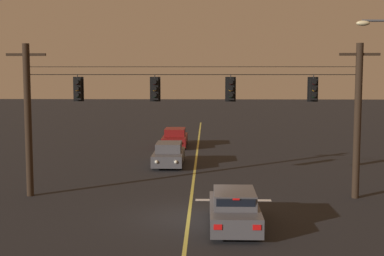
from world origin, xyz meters
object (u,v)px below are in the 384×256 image
Objects in this scene: traffic_light_leftmost at (78,89)px; car_oncoming_trailing at (175,138)px; traffic_light_centre at (231,89)px; car_oncoming_lead at (169,155)px; car_waiting_near_lane at (234,210)px; traffic_light_left_inner at (155,89)px; traffic_light_right_inner at (313,89)px.

traffic_light_leftmost reaches higher than car_oncoming_trailing.
traffic_light_centre reaches higher than car_oncoming_lead.
traffic_light_left_inner is at bearing 125.59° from car_waiting_near_lane.
traffic_light_centre reaches higher than car_oncoming_trailing.
traffic_light_centre is at bearing -78.05° from car_oncoming_trailing.
traffic_light_centre is at bearing -67.92° from car_oncoming_lead.
traffic_light_centre and traffic_light_right_inner have the same top height.
traffic_light_leftmost is 10.64m from traffic_light_right_inner.
traffic_light_left_inner is 7.13m from traffic_light_right_inner.
traffic_light_leftmost is at bearing 180.00° from traffic_light_left_inner.
traffic_light_centre is 6.39m from car_waiting_near_lane.
traffic_light_right_inner is (7.13, 0.00, 0.00)m from traffic_light_left_inner.
car_waiting_near_lane is at bearing -75.61° from car_oncoming_lead.
car_waiting_near_lane and car_oncoming_trailing have the same top height.
car_waiting_near_lane is 0.98× the size of car_oncoming_trailing.
traffic_light_left_inner reaches higher than car_waiting_near_lane.
traffic_light_centre reaches higher than car_waiting_near_lane.
traffic_light_leftmost is at bearing 180.00° from traffic_light_right_inner.
car_waiting_near_lane is at bearing -34.41° from traffic_light_leftmost.
traffic_light_leftmost and traffic_light_centre have the same top height.
car_oncoming_trailing is (-3.48, 21.34, -0.00)m from car_waiting_near_lane.
car_oncoming_trailing is (3.42, 16.62, -4.31)m from traffic_light_leftmost.
traffic_light_leftmost is at bearing 180.00° from traffic_light_centre.
traffic_light_right_inner reaches higher than car_oncoming_trailing.
car_oncoming_trailing is at bearing 90.33° from traffic_light_left_inner.
traffic_light_centre is at bearing 0.00° from traffic_light_left_inner.
traffic_light_leftmost is 6.93m from traffic_light_centre.
traffic_light_left_inner and traffic_light_centre have the same top height.
traffic_light_right_inner is 0.28× the size of car_oncoming_trailing.
traffic_light_right_inner reaches higher than car_oncoming_lead.
car_oncoming_trailing is (-0.10, 16.62, -4.31)m from traffic_light_left_inner.
traffic_light_left_inner is 17.17m from car_oncoming_trailing.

